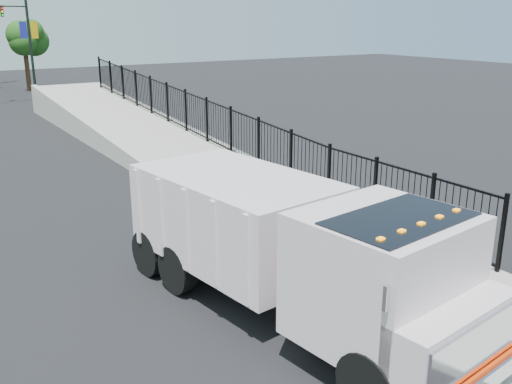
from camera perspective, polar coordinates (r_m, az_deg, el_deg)
ground at (r=12.92m, az=6.20°, el=-8.79°), size 120.00×120.00×0.00m
sidewalk at (r=12.89m, az=18.70°, el=-9.42°), size 3.55×12.00×0.12m
curb at (r=11.57m, az=12.50°, el=-11.94°), size 0.30×12.00×0.16m
ramp at (r=27.33m, az=-11.44°, el=4.88°), size 3.95×24.06×3.19m
iron_fence at (r=24.14m, az=-4.91°, el=5.75°), size 0.10×28.00×1.80m
truck at (r=10.72m, az=3.91°, el=-5.32°), size 3.57×8.24×2.73m
worker at (r=12.80m, az=11.64°, el=-3.85°), size 0.54×0.77×2.00m
debris at (r=12.55m, az=12.32°, el=-9.03°), size 0.42×0.42×0.11m
light_pole_1 at (r=42.41m, az=-22.11°, el=14.18°), size 3.78×0.22×8.00m
tree_1 at (r=49.19m, az=-22.19°, el=13.87°), size 2.16×2.16×5.08m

